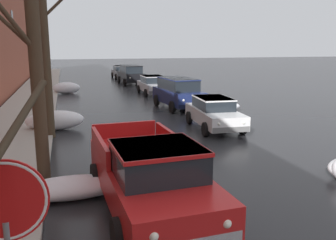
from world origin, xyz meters
TOP-DOWN VIEW (x-y plane):
  - left_sidewalk_slab at (-6.11, 18.00)m, footprint 3.17×80.00m
  - snow_bank_near_corner_left at (-4.44, 15.57)m, footprint 2.54×1.02m
  - snow_bank_along_left_kerb at (4.07, 17.53)m, footprint 3.19×1.05m
  - snow_bank_mid_block_left at (-3.82, 28.19)m, footprint 2.08×0.93m
  - snow_bank_along_right_kerb at (-4.00, 7.79)m, footprint 2.72×1.09m
  - bare_tree_second_along_sidewalk at (-4.63, 8.90)m, footprint 2.97×1.43m
  - bare_tree_mid_block at (-4.62, 14.29)m, footprint 4.01×1.78m
  - pickup_truck_red_approaching_near_lane at (-2.20, 6.45)m, footprint 2.38×5.36m
  - sedan_white_parked_kerbside_close at (2.55, 13.92)m, footprint 2.05×4.26m
  - suv_darkblue_parked_kerbside_mid at (2.59, 19.50)m, footprint 2.30×4.51m
  - sedan_silver_parked_far_down_block at (2.65, 26.07)m, footprint 1.95×4.39m
  - suv_black_queued_behind_truck at (2.31, 33.86)m, footprint 2.19×4.88m
  - sedan_grey_at_far_intersection at (2.32, 40.23)m, footprint 1.92×4.44m
  - stop_sign_at_corner at (-4.47, 2.18)m, footprint 0.76×0.06m

SIDE VIEW (x-z plane):
  - left_sidewalk_slab at x=-6.11m, z-range 0.00..0.13m
  - snow_bank_along_right_kerb at x=-4.00m, z-range 0.00..0.53m
  - snow_bank_along_left_kerb at x=4.07m, z-range 0.00..0.63m
  - snow_bank_near_corner_left at x=-4.44m, z-range -0.01..0.87m
  - snow_bank_mid_block_left at x=-3.82m, z-range -0.01..0.89m
  - sedan_white_parked_kerbside_close at x=2.55m, z-range 0.04..1.46m
  - sedan_grey_at_far_intersection at x=2.32m, z-range 0.04..1.46m
  - sedan_silver_parked_far_down_block at x=2.65m, z-range 0.04..1.46m
  - pickup_truck_red_approaching_near_lane at x=-2.20m, z-range 0.00..1.76m
  - suv_darkblue_parked_kerbside_mid at x=2.59m, z-range 0.08..1.90m
  - suv_black_queued_behind_truck at x=2.31m, z-range 0.08..1.90m
  - stop_sign_at_corner at x=-4.47m, z-range 0.78..3.59m
  - bare_tree_mid_block at x=-4.62m, z-range 0.08..7.09m
  - bare_tree_second_along_sidewalk at x=-4.63m, z-range -0.31..7.57m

